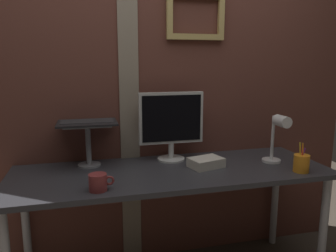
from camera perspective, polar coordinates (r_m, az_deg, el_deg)
brick_wall_back at (r=2.24m, az=-3.56°, el=6.54°), size 3.00×0.16×2.44m
desk at (r=2.01m, az=0.72°, el=-9.75°), size 1.90×0.65×0.76m
monitor at (r=2.12m, az=0.56°, el=0.82°), size 0.42×0.18×0.45m
laptop_stand at (r=2.07m, az=-13.81°, el=-2.03°), size 0.28×0.22×0.27m
laptop at (r=2.11m, az=-14.01°, el=2.31°), size 0.36×0.32×0.23m
desk_lamp at (r=2.15m, az=18.64°, el=-1.35°), size 0.12×0.20×0.32m
pen_cup at (r=2.08m, az=22.28°, el=-6.02°), size 0.09×0.09×0.18m
coffee_mug at (r=1.69m, az=-12.08°, el=-9.60°), size 0.13×0.09×0.09m
paper_clutter_stack at (r=2.04m, az=6.66°, el=-6.36°), size 0.23×0.19×0.06m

